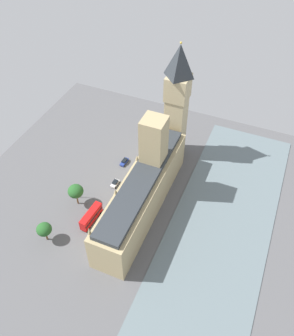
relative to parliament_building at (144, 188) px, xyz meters
The scene contains 13 objects.
ground_plane 9.62m from the parliament_building, 38.52° to the left, with size 125.91×125.91×0.00m, color #565659.
river_thames 29.54m from the parliament_building, behind, with size 33.43×113.32×0.25m, color slate.
parliament_building is the anchor object (origin of this frame).
clock_tower 34.85m from the parliament_building, 89.99° to the right, with size 8.34×8.34×48.36m.
car_blue_corner 24.65m from the parliament_building, 46.63° to the right, with size 2.02×4.81×1.74m.
car_white_midblock 17.10m from the parliament_building, 18.85° to the right, with size 2.11×4.18×1.74m.
double_decker_bus_near_tower 20.59m from the parliament_building, 44.10° to the left, with size 3.32×10.66×4.75m.
pedestrian_leading 23.41m from the parliament_building, 66.04° to the left, with size 0.69×0.71×1.71m.
pedestrian_trailing 16.66m from the parliament_building, 52.74° to the left, with size 0.64×0.63×1.53m.
pedestrian_by_river_gate 16.00m from the parliament_building, 46.49° to the right, with size 0.64×0.55×1.57m.
plane_tree_under_trees 35.55m from the parliament_building, 47.24° to the left, with size 5.00×5.00×7.76m.
plane_tree_opposite_hall 24.20m from the parliament_building, 20.89° to the left, with size 5.53×5.53×9.02m.
street_lamp_far_end 24.51m from the parliament_building, 14.16° to the left, with size 0.56×0.56×6.69m.
Camera 1 is at (-34.86, 73.37, 101.79)m, focal length 38.31 mm.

